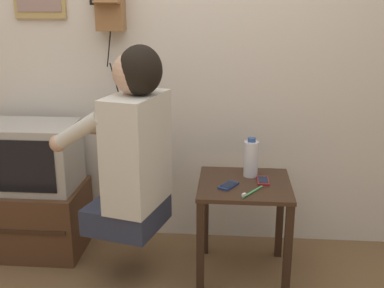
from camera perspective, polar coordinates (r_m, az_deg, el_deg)
wall_back at (r=2.92m, az=-4.10°, el=12.55°), size 6.80×0.05×2.55m
side_table at (r=2.64m, az=6.17°, el=-7.00°), size 0.49×0.48×0.55m
person at (r=2.48m, az=-7.04°, el=-0.19°), size 0.59×0.52×0.97m
tv_stand at (r=3.14m, az=-18.33°, el=-8.33°), size 0.63×0.45×0.41m
television at (r=3.00m, az=-18.97°, el=-1.34°), size 0.58×0.38×0.39m
cell_phone_held at (r=2.53m, az=4.33°, el=-4.92°), size 0.11×0.14×0.01m
cell_phone_spare at (r=2.62m, az=8.41°, el=-4.32°), size 0.06×0.12×0.01m
water_bottle at (r=2.66m, az=7.01°, el=-1.69°), size 0.08×0.08×0.22m
toothbrush at (r=2.46m, az=7.02°, el=-5.69°), size 0.11×0.16×0.02m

